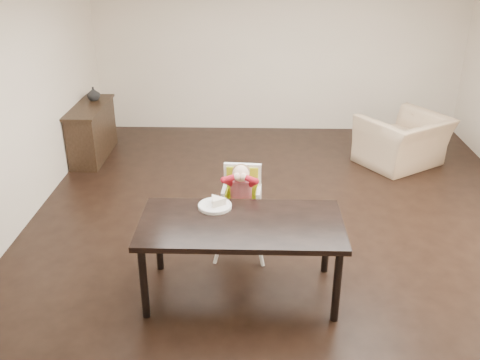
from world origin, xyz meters
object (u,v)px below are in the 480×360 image
(dining_table, at_px, (241,230))
(high_chair, at_px, (241,191))
(armchair, at_px, (404,133))
(sideboard, at_px, (92,131))

(dining_table, distance_m, high_chair, 0.73)
(dining_table, height_order, armchair, armchair)
(high_chair, distance_m, armchair, 3.29)
(dining_table, relative_size, sideboard, 1.43)
(dining_table, relative_size, high_chair, 1.80)
(sideboard, bearing_deg, dining_table, -55.13)
(armchair, bearing_deg, dining_table, 20.68)
(high_chair, relative_size, armchair, 0.90)
(dining_table, relative_size, armchair, 1.62)
(high_chair, xyz_separation_m, armchair, (2.25, 2.39, -0.22))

